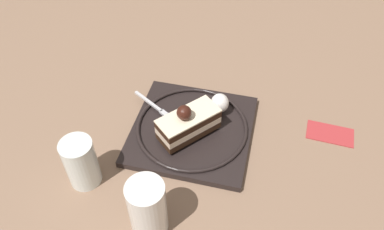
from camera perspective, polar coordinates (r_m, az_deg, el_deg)
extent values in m
plane|color=#866751|center=(0.75, 1.38, -4.03)|extent=(2.40, 2.40, 0.00)
cube|color=black|center=(0.76, 0.00, -2.26)|extent=(0.25, 0.25, 0.01)
torus|color=black|center=(0.75, 0.00, -1.74)|extent=(0.23, 0.23, 0.01)
cube|color=#352013|center=(0.73, -0.54, -2.22)|extent=(0.11, 0.12, 0.01)
cube|color=#F5DCBF|center=(0.72, -0.55, -1.46)|extent=(0.11, 0.12, 0.01)
cube|color=#321D11|center=(0.71, -0.56, -0.68)|extent=(0.11, 0.12, 0.01)
cube|color=#F3E2C0|center=(0.71, -0.56, -0.20)|extent=(0.11, 0.13, 0.00)
sphere|color=#371710|center=(0.69, -1.18, 0.36)|extent=(0.03, 0.03, 0.03)
ellipsoid|color=white|center=(0.77, 4.12, 1.77)|extent=(0.04, 0.04, 0.04)
cube|color=silver|center=(0.80, -6.46, 1.99)|extent=(0.08, 0.04, 0.00)
cube|color=silver|center=(0.77, -4.21, 0.30)|extent=(0.02, 0.02, 0.00)
cube|color=silver|center=(0.76, -3.37, -0.74)|extent=(0.03, 0.01, 0.00)
cube|color=silver|center=(0.76, -3.18, -0.61)|extent=(0.03, 0.01, 0.00)
cube|color=silver|center=(0.76, -3.00, -0.48)|extent=(0.03, 0.01, 0.00)
cube|color=silver|center=(0.76, -2.82, -0.35)|extent=(0.03, 0.01, 0.00)
cylinder|color=white|center=(0.69, -16.09, -6.78)|extent=(0.06, 0.06, 0.10)
cylinder|color=orange|center=(0.70, -15.75, -7.78)|extent=(0.05, 0.05, 0.05)
cylinder|color=white|center=(0.61, -6.59, -13.52)|extent=(0.06, 0.06, 0.11)
cylinder|color=silver|center=(0.62, -6.51, -14.02)|extent=(0.05, 0.05, 0.08)
cube|color=#AE3133|center=(0.81, 19.76, -2.57)|extent=(0.09, 0.05, 0.00)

